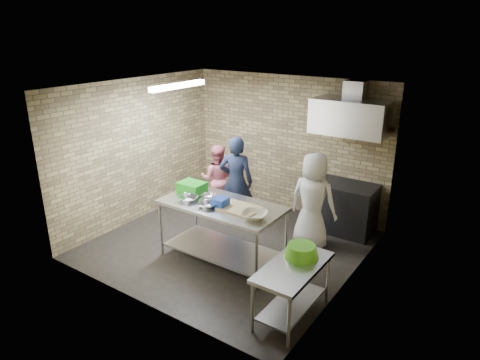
# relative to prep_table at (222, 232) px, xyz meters

# --- Properties ---
(floor) EXTENTS (4.20, 4.20, 0.00)m
(floor) POSITION_rel_prep_table_xyz_m (-0.20, 0.45, -0.48)
(floor) COLOR black
(floor) RESTS_ON ground
(ceiling) EXTENTS (4.20, 4.20, 0.00)m
(ceiling) POSITION_rel_prep_table_xyz_m (-0.20, 0.45, 2.22)
(ceiling) COLOR black
(ceiling) RESTS_ON ground
(back_wall) EXTENTS (4.20, 0.06, 2.70)m
(back_wall) POSITION_rel_prep_table_xyz_m (-0.20, 2.45, 0.87)
(back_wall) COLOR tan
(back_wall) RESTS_ON ground
(front_wall) EXTENTS (4.20, 0.06, 2.70)m
(front_wall) POSITION_rel_prep_table_xyz_m (-0.20, -1.55, 0.87)
(front_wall) COLOR tan
(front_wall) RESTS_ON ground
(left_wall) EXTENTS (0.06, 4.00, 2.70)m
(left_wall) POSITION_rel_prep_table_xyz_m (-2.30, 0.45, 0.87)
(left_wall) COLOR tan
(left_wall) RESTS_ON ground
(right_wall) EXTENTS (0.06, 4.00, 2.70)m
(right_wall) POSITION_rel_prep_table_xyz_m (1.90, 0.45, 0.87)
(right_wall) COLOR tan
(right_wall) RESTS_ON ground
(prep_table) EXTENTS (1.94, 0.97, 0.97)m
(prep_table) POSITION_rel_prep_table_xyz_m (0.00, 0.00, 0.00)
(prep_table) COLOR silver
(prep_table) RESTS_ON floor
(side_counter) EXTENTS (0.60, 1.20, 0.75)m
(side_counter) POSITION_rel_prep_table_xyz_m (1.60, -0.65, -0.11)
(side_counter) COLOR silver
(side_counter) RESTS_ON floor
(stove) EXTENTS (1.20, 0.70, 0.90)m
(stove) POSITION_rel_prep_table_xyz_m (1.15, 2.10, -0.03)
(stove) COLOR black
(stove) RESTS_ON floor
(range_hood) EXTENTS (1.30, 0.60, 0.60)m
(range_hood) POSITION_rel_prep_table_xyz_m (1.15, 2.15, 1.62)
(range_hood) COLOR silver
(range_hood) RESTS_ON back_wall
(hood_duct) EXTENTS (0.35, 0.30, 0.30)m
(hood_duct) POSITION_rel_prep_table_xyz_m (1.15, 2.30, 2.07)
(hood_duct) COLOR #A5A8AD
(hood_duct) RESTS_ON back_wall
(wall_shelf) EXTENTS (0.80, 0.20, 0.04)m
(wall_shelf) POSITION_rel_prep_table_xyz_m (1.45, 2.34, 1.44)
(wall_shelf) COLOR #3F2B19
(wall_shelf) RESTS_ON back_wall
(fluorescent_fixture) EXTENTS (0.10, 1.25, 0.08)m
(fluorescent_fixture) POSITION_rel_prep_table_xyz_m (-1.20, 0.45, 2.16)
(fluorescent_fixture) COLOR white
(fluorescent_fixture) RESTS_ON ceiling
(green_crate) EXTENTS (0.43, 0.32, 0.17)m
(green_crate) POSITION_rel_prep_table_xyz_m (-0.70, 0.12, 0.57)
(green_crate) COLOR #1D971B
(green_crate) RESTS_ON prep_table
(blue_tub) EXTENTS (0.22, 0.22, 0.14)m
(blue_tub) POSITION_rel_prep_table_xyz_m (0.05, -0.10, 0.55)
(blue_tub) COLOR #173CAC
(blue_tub) RESTS_ON prep_table
(cutting_board) EXTENTS (0.59, 0.45, 0.03)m
(cutting_board) POSITION_rel_prep_table_xyz_m (0.35, -0.02, 0.50)
(cutting_board) COLOR tan
(cutting_board) RESTS_ON prep_table
(mixing_bowl_a) EXTENTS (0.37, 0.37, 0.07)m
(mixing_bowl_a) POSITION_rel_prep_table_xyz_m (-0.50, -0.20, 0.52)
(mixing_bowl_a) COLOR silver
(mixing_bowl_a) RESTS_ON prep_table
(mixing_bowl_b) EXTENTS (0.28, 0.28, 0.07)m
(mixing_bowl_b) POSITION_rel_prep_table_xyz_m (-0.30, 0.05, 0.52)
(mixing_bowl_b) COLOR silver
(mixing_bowl_b) RESTS_ON prep_table
(mixing_bowl_c) EXTENTS (0.34, 0.34, 0.07)m
(mixing_bowl_c) POSITION_rel_prep_table_xyz_m (-0.10, -0.22, 0.52)
(mixing_bowl_c) COLOR #B2B4B9
(mixing_bowl_c) RESTS_ON prep_table
(ceramic_bowl) EXTENTS (0.45, 0.45, 0.09)m
(ceramic_bowl) POSITION_rel_prep_table_xyz_m (0.70, -0.15, 0.53)
(ceramic_bowl) COLOR beige
(ceramic_bowl) RESTS_ON prep_table
(green_basin) EXTENTS (0.46, 0.46, 0.17)m
(green_basin) POSITION_rel_prep_table_xyz_m (1.58, -0.40, 0.35)
(green_basin) COLOR #59C626
(green_basin) RESTS_ON side_counter
(bottle_red) EXTENTS (0.07, 0.07, 0.18)m
(bottle_red) POSITION_rel_prep_table_xyz_m (1.20, 2.34, 1.55)
(bottle_red) COLOR #B22619
(bottle_red) RESTS_ON wall_shelf
(man_navy) EXTENTS (0.74, 0.62, 1.72)m
(man_navy) POSITION_rel_prep_table_xyz_m (-0.56, 1.19, 0.38)
(man_navy) COLOR #141733
(man_navy) RESTS_ON floor
(woman_pink) EXTENTS (0.85, 0.79, 1.39)m
(woman_pink) POSITION_rel_prep_table_xyz_m (-1.24, 1.50, 0.21)
(woman_pink) COLOR pink
(woman_pink) RESTS_ON floor
(woman_white) EXTENTS (0.82, 0.54, 1.65)m
(woman_white) POSITION_rel_prep_table_xyz_m (0.98, 1.23, 0.34)
(woman_white) COLOR silver
(woman_white) RESTS_ON floor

